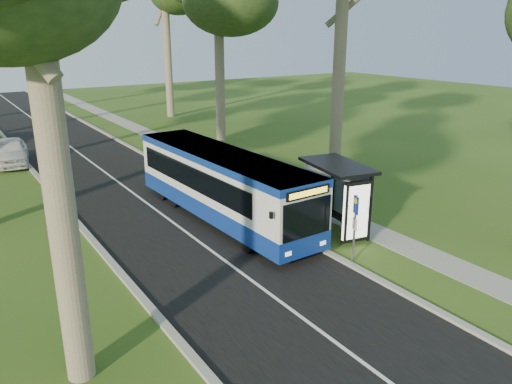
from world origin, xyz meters
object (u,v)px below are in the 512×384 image
bus_shelter (347,186)px  litter_bin (287,212)px  bus_stop_sign (355,221)px  car_white (11,152)px  bus (222,185)px

bus_shelter → litter_bin: 3.04m
bus_stop_sign → litter_bin: (0.38, 4.42, -1.12)m
car_white → bus_shelter: bearing=-54.7°
bus → bus_shelter: size_ratio=3.14×
bus → litter_bin: size_ratio=12.67×
litter_bin → car_white: size_ratio=0.19×
bus → bus_shelter: 5.41m
bus_stop_sign → bus_shelter: size_ratio=0.70×
bus → car_white: 16.58m
bus_shelter → car_white: (-9.62, 19.55, -1.22)m
bus_stop_sign → bus_shelter: (1.60, 2.12, 0.45)m
car_white → bus: bearing=-58.6°
litter_bin → bus_shelter: bearing=-62.1°
bus → bus_stop_sign: bearing=-76.4°
bus → car_white: size_ratio=2.38×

